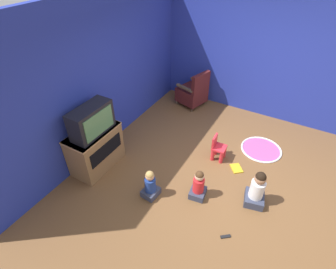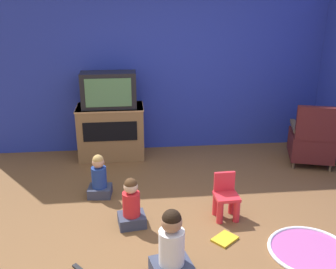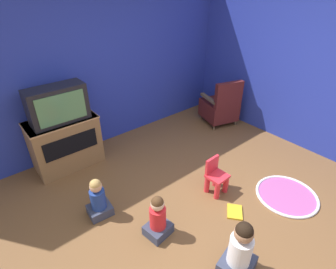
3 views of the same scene
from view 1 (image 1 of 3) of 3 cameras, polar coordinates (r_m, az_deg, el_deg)
ground_plane at (r=5.01m, az=11.98°, el=-8.20°), size 30.00×30.00×0.00m
wall_back at (r=5.04m, az=-14.88°, el=11.74°), size 5.46×0.12×2.85m
wall_right at (r=6.25m, az=23.58°, el=15.02°), size 0.12×5.55×2.85m
tv_cabinet at (r=4.96m, az=-15.46°, el=-3.01°), size 0.98×0.54×0.79m
television at (r=4.55m, az=-16.30°, el=2.91°), size 0.79×0.35×0.52m
black_armchair at (r=6.67m, az=5.46°, el=9.10°), size 0.74×0.76×0.93m
yellow_kid_chair at (r=5.15m, az=10.83°, el=-3.18°), size 0.27×0.26×0.51m
play_mat at (r=5.70m, az=19.62°, el=-3.06°), size 0.82×0.82×0.04m
child_watching_left at (r=4.40m, az=-3.87°, el=-10.95°), size 0.30×0.27×0.55m
child_watching_center at (r=4.48m, az=18.75°, el=-11.39°), size 0.40×0.37×0.67m
child_watching_right at (r=4.41m, az=6.64°, el=-10.99°), size 0.32×0.29×0.56m
book at (r=5.14m, az=14.66°, el=-7.14°), size 0.30×0.30×0.02m
remote_control at (r=4.20m, az=12.43°, el=-20.87°), size 0.13×0.14×0.02m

